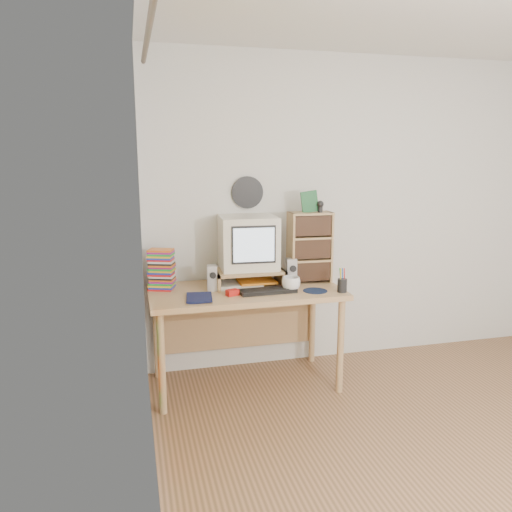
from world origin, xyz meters
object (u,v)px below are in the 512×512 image
desk (244,304)px  mug (291,284)px  crt_monitor (249,243)px  dvd_stack (162,273)px  cd_rack (310,247)px  keyboard (268,291)px  diary (186,296)px

desk → mug: bearing=-32.6°
crt_monitor → dvd_stack: bearing=-176.5°
cd_rack → crt_monitor: bearing=176.6°
keyboard → diary: size_ratio=1.91×
diary → keyboard: bearing=9.8°
desk → diary: bearing=-153.4°
crt_monitor → diary: size_ratio=1.96×
dvd_stack → desk: bearing=11.8°
crt_monitor → mug: (0.25, -0.28, -0.27)m
desk → cd_rack: cd_rack is taller
mug → dvd_stack: bearing=162.8°
diary → dvd_stack: bearing=122.2°
cd_rack → mug: cd_rack is taller
keyboard → mug: size_ratio=3.03×
desk → crt_monitor: 0.47m
keyboard → mug: bearing=-1.4°
cd_rack → diary: (-0.98, -0.26, -0.25)m
crt_monitor → cd_rack: cd_rack is taller
diary → crt_monitor: bearing=38.6°
crt_monitor → dvd_stack: crt_monitor is taller
crt_monitor → mug: bearing=-45.8°
crt_monitor → desk: bearing=-122.0°
keyboard → dvd_stack: size_ratio=1.66×
crt_monitor → diary: 0.67m
cd_rack → dvd_stack: bearing=-179.8°
desk → dvd_stack: size_ratio=5.73×
keyboard → dvd_stack: 0.79m
dvd_stack → diary: (0.14, -0.31, -0.10)m
desk → crt_monitor: (0.06, 0.09, 0.45)m
desk → mug: (0.31, -0.20, 0.19)m
crt_monitor → keyboard: (0.07, -0.29, -0.30)m
desk → crt_monitor: crt_monitor is taller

